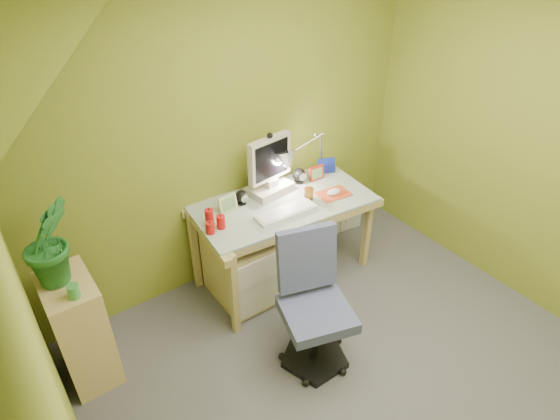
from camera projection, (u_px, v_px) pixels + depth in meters
floor at (370, 390)px, 3.02m from camera, size 3.20×3.20×0.01m
wall_back at (232, 134)px, 3.43m from camera, size 3.20×0.01×2.40m
wall_left at (67, 412)px, 1.57m from camera, size 0.01×3.20×2.40m
slope_ceiling at (209, 193)px, 1.50m from camera, size 1.10×3.20×1.10m
desk at (283, 240)px, 3.74m from camera, size 1.41×0.80×0.72m
monitor at (269, 160)px, 3.50m from camera, size 0.43×0.29×0.56m
speaker_left at (242, 197)px, 3.48m from camera, size 0.10×0.10×0.11m
speaker_right at (299, 176)px, 3.74m from camera, size 0.11×0.11×0.13m
keyboard at (286, 212)px, 3.40m from camera, size 0.47×0.17×0.02m
mousepad at (334, 194)px, 3.63m from camera, size 0.27×0.20×0.01m
mouse at (334, 192)px, 3.62m from camera, size 0.13×0.09×0.04m
amber_tumbler at (309, 194)px, 3.55m from camera, size 0.08×0.08×0.09m
candle_cluster at (212, 220)px, 3.22m from camera, size 0.20×0.18×0.13m
photo_frame_red at (317, 173)px, 3.79m from camera, size 0.13×0.02×0.11m
photo_frame_blue at (327, 166)px, 3.88m from camera, size 0.14×0.08×0.13m
photo_frame_green at (228, 203)px, 3.40m from camera, size 0.15×0.04×0.13m
desk_lamp at (316, 144)px, 3.72m from camera, size 0.54×0.24×0.57m
side_ledge at (81, 330)px, 2.92m from camera, size 0.29×0.45×0.78m
potted_plant at (49, 241)px, 2.59m from camera, size 0.35×0.30×0.55m
green_cup at (74, 291)px, 2.59m from camera, size 0.08×0.08×0.08m
task_chair at (317, 313)px, 2.97m from camera, size 0.61×0.61×0.88m
radiator at (341, 211)px, 4.40m from camera, size 0.39×0.20×0.38m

